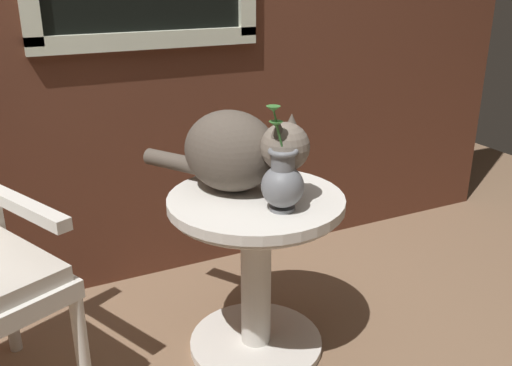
{
  "coord_description": "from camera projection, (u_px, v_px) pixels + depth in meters",
  "views": [
    {
      "loc": [
        -0.58,
        -1.52,
        1.34
      ],
      "look_at": [
        0.2,
        0.08,
        0.66
      ],
      "focal_mm": 39.42,
      "sensor_mm": 36.0,
      "label": 1
    }
  ],
  "objects": [
    {
      "name": "pewter_vase_with_ivy",
      "position": [
        282.0,
        181.0,
        1.78
      ],
      "size": [
        0.14,
        0.14,
        0.35
      ],
      "color": "slate",
      "rests_on": "wicker_side_table"
    },
    {
      "name": "wicker_side_table",
      "position": [
        256.0,
        249.0,
        1.99
      ],
      "size": [
        0.61,
        0.61,
        0.61
      ],
      "color": "silver",
      "rests_on": "ground_plane"
    },
    {
      "name": "cat",
      "position": [
        236.0,
        151.0,
        1.93
      ],
      "size": [
        0.44,
        0.6,
        0.29
      ],
      "color": "brown",
      "rests_on": "wicker_side_table"
    }
  ]
}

